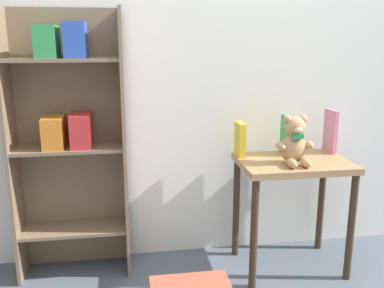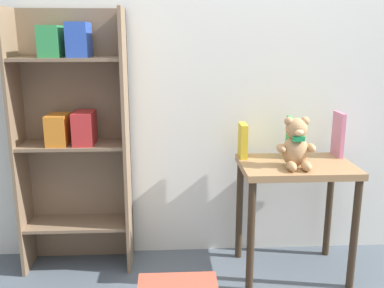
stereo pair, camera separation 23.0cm
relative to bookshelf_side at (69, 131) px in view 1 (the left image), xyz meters
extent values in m
cube|color=silver|center=(0.98, 0.14, 0.43)|extent=(4.80, 0.06, 2.50)
cube|color=#7F664C|center=(-0.29, -0.03, -0.09)|extent=(0.02, 0.25, 1.46)
cube|color=#7F664C|center=(0.29, -0.03, -0.09)|extent=(0.02, 0.25, 1.46)
cube|color=#7F664C|center=(0.00, 0.08, -0.09)|extent=(0.61, 0.02, 1.46)
cube|color=#7F664C|center=(0.00, -0.03, -0.55)|extent=(0.57, 0.23, 0.02)
cube|color=#7F664C|center=(0.00, -0.03, -0.09)|extent=(0.57, 0.23, 0.02)
cube|color=#7F664C|center=(0.00, -0.03, 0.38)|extent=(0.57, 0.23, 0.02)
cube|color=#33934C|center=(-0.07, -0.05, 0.47)|extent=(0.11, 0.18, 0.16)
cube|color=#2D51B7|center=(0.07, -0.05, 0.48)|extent=(0.11, 0.18, 0.18)
cube|color=orange|center=(-0.07, -0.05, 0.01)|extent=(0.11, 0.18, 0.17)
cube|color=red|center=(0.07, -0.05, 0.01)|extent=(0.11, 0.18, 0.18)
cube|color=#9E754C|center=(1.22, -0.17, -0.19)|extent=(0.60, 0.42, 0.04)
cylinder|color=#37291A|center=(0.94, -0.36, -0.51)|extent=(0.04, 0.04, 0.61)
cylinder|color=#37291A|center=(1.49, -0.36, -0.51)|extent=(0.04, 0.04, 0.61)
cylinder|color=#37291A|center=(0.94, 0.01, -0.51)|extent=(0.04, 0.04, 0.61)
cylinder|color=#37291A|center=(1.49, 0.01, -0.51)|extent=(0.04, 0.04, 0.61)
ellipsoid|color=tan|center=(1.19, -0.23, -0.09)|extent=(0.14, 0.11, 0.16)
sphere|color=tan|center=(1.19, -0.23, 0.03)|extent=(0.11, 0.11, 0.11)
sphere|color=tan|center=(1.15, -0.23, 0.07)|extent=(0.05, 0.05, 0.05)
sphere|color=tan|center=(1.23, -0.23, 0.07)|extent=(0.05, 0.05, 0.05)
ellipsoid|color=#F4BB82|center=(1.19, -0.28, 0.03)|extent=(0.05, 0.03, 0.03)
ellipsoid|color=tan|center=(1.11, -0.24, -0.07)|extent=(0.05, 0.09, 0.05)
ellipsoid|color=tan|center=(1.27, -0.24, -0.07)|extent=(0.05, 0.09, 0.05)
ellipsoid|color=tan|center=(1.15, -0.31, -0.14)|extent=(0.05, 0.10, 0.05)
ellipsoid|color=tan|center=(1.23, -0.31, -0.14)|extent=(0.05, 0.10, 0.05)
cube|color=#198E4C|center=(1.19, -0.27, -0.01)|extent=(0.06, 0.02, 0.02)
cube|color=gold|center=(0.94, -0.03, -0.07)|extent=(0.04, 0.13, 0.19)
cube|color=#33934C|center=(1.22, -0.04, -0.06)|extent=(0.02, 0.13, 0.23)
cube|color=#D17093|center=(1.49, -0.04, -0.04)|extent=(0.02, 0.14, 0.25)
camera|label=1|loc=(0.31, -2.33, 0.49)|focal=40.00mm
camera|label=2|loc=(0.54, -2.35, 0.49)|focal=40.00mm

